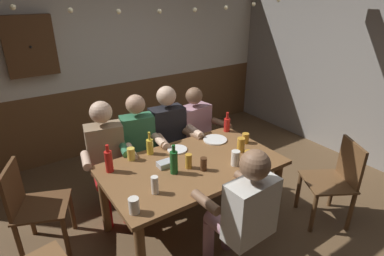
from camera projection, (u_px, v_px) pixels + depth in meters
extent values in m
plane|color=brown|center=(197.00, 229.00, 3.15)|extent=(6.40, 6.40, 0.00)
cube|color=silver|center=(102.00, 32.00, 4.17)|extent=(5.34, 0.12, 1.44)
cube|color=brown|center=(111.00, 115.00, 4.67)|extent=(5.34, 0.12, 0.98)
cube|color=gray|center=(369.00, 74.00, 4.05)|extent=(0.12, 4.42, 2.41)
cube|color=brown|center=(192.00, 165.00, 2.93)|extent=(1.66, 0.98, 0.04)
cylinder|color=brown|center=(276.00, 192.00, 3.15)|extent=(0.08, 0.08, 0.68)
cylinder|color=brown|center=(104.00, 202.00, 3.01)|extent=(0.08, 0.08, 0.68)
cylinder|color=brown|center=(224.00, 159.00, 3.77)|extent=(0.08, 0.08, 0.68)
cube|color=#997F60|center=(105.00, 147.00, 3.24)|extent=(0.41, 0.28, 0.51)
sphere|color=beige|center=(101.00, 112.00, 3.08)|extent=(0.22, 0.22, 0.22)
cylinder|color=#AD1919|center=(120.00, 172.00, 3.24)|extent=(0.21, 0.44, 0.13)
cylinder|color=#AD1919|center=(100.00, 176.00, 3.17)|extent=(0.21, 0.44, 0.13)
cylinder|color=#AD1919|center=(127.00, 205.00, 3.17)|extent=(0.10, 0.10, 0.42)
cylinder|color=#AD1919|center=(106.00, 210.00, 3.10)|extent=(0.10, 0.10, 0.42)
cylinder|color=beige|center=(131.00, 152.00, 3.10)|extent=(0.13, 0.29, 0.08)
cylinder|color=beige|center=(86.00, 160.00, 2.94)|extent=(0.13, 0.29, 0.08)
cube|color=#33724C|center=(138.00, 138.00, 3.43)|extent=(0.38, 0.26, 0.52)
sphere|color=tan|center=(135.00, 104.00, 3.27)|extent=(0.21, 0.21, 0.21)
cylinder|color=#997F60|center=(152.00, 162.00, 3.43)|extent=(0.21, 0.44, 0.13)
cylinder|color=#997F60|center=(135.00, 165.00, 3.36)|extent=(0.21, 0.44, 0.13)
cylinder|color=#997F60|center=(159.00, 193.00, 3.36)|extent=(0.10, 0.10, 0.42)
cylinder|color=#997F60|center=(141.00, 197.00, 3.29)|extent=(0.10, 0.10, 0.42)
cylinder|color=tan|center=(162.00, 142.00, 3.29)|extent=(0.13, 0.29, 0.08)
cylinder|color=#33724C|center=(124.00, 149.00, 3.14)|extent=(0.13, 0.29, 0.08)
cube|color=black|center=(167.00, 129.00, 3.62)|extent=(0.40, 0.25, 0.54)
sphere|color=beige|center=(166.00, 96.00, 3.45)|extent=(0.22, 0.22, 0.22)
cylinder|color=silver|center=(182.00, 151.00, 3.65)|extent=(0.16, 0.41, 0.13)
cylinder|color=silver|center=(165.00, 156.00, 3.55)|extent=(0.16, 0.41, 0.13)
cylinder|color=silver|center=(190.00, 179.00, 3.60)|extent=(0.10, 0.10, 0.42)
cylinder|color=silver|center=(174.00, 184.00, 3.51)|extent=(0.10, 0.10, 0.42)
cylinder|color=beige|center=(195.00, 131.00, 3.51)|extent=(0.10, 0.29, 0.08)
cylinder|color=beige|center=(159.00, 140.00, 3.31)|extent=(0.10, 0.29, 0.08)
cube|color=#B78493|center=(194.00, 125.00, 3.82)|extent=(0.43, 0.26, 0.48)
sphere|color=brown|center=(194.00, 96.00, 3.67)|extent=(0.20, 0.20, 0.20)
cylinder|color=black|center=(209.00, 142.00, 3.87)|extent=(0.18, 0.44, 0.13)
cylinder|color=black|center=(196.00, 148.00, 3.73)|extent=(0.18, 0.44, 0.13)
cylinder|color=black|center=(221.00, 168.00, 3.83)|extent=(0.10, 0.10, 0.42)
cylinder|color=black|center=(208.00, 174.00, 3.70)|extent=(0.10, 0.10, 0.42)
cylinder|color=brown|center=(222.00, 124.00, 3.78)|extent=(0.12, 0.29, 0.08)
cylinder|color=brown|center=(193.00, 135.00, 3.50)|extent=(0.12, 0.29, 0.08)
cube|color=silver|center=(251.00, 210.00, 2.33)|extent=(0.42, 0.24, 0.50)
sphere|color=brown|center=(255.00, 165.00, 2.17)|extent=(0.22, 0.22, 0.22)
cylinder|color=#B78493|center=(225.00, 229.00, 2.47)|extent=(0.15, 0.40, 0.13)
cylinder|color=#B78493|center=(245.00, 217.00, 2.59)|extent=(0.15, 0.40, 0.13)
cylinder|color=#B78493|center=(208.00, 240.00, 2.73)|extent=(0.10, 0.10, 0.42)
cylinder|color=#B78493|center=(227.00, 229.00, 2.85)|extent=(0.10, 0.10, 0.42)
cylinder|color=brown|center=(206.00, 202.00, 2.37)|extent=(0.09, 0.28, 0.08)
cylinder|color=brown|center=(249.00, 181.00, 2.63)|extent=(0.09, 0.28, 0.08)
cube|color=brown|center=(327.00, 182.00, 3.12)|extent=(0.60, 0.60, 0.02)
cube|color=brown|center=(351.00, 162.00, 3.05)|extent=(0.22, 0.36, 0.42)
cylinder|color=brown|center=(313.00, 213.00, 3.03)|extent=(0.04, 0.04, 0.44)
cylinder|color=brown|center=(298.00, 190.00, 3.38)|extent=(0.04, 0.04, 0.44)
cylinder|color=brown|center=(351.00, 212.00, 3.06)|extent=(0.04, 0.04, 0.44)
cylinder|color=brown|center=(332.00, 189.00, 3.40)|extent=(0.04, 0.04, 0.44)
cube|color=brown|center=(43.00, 206.00, 2.77)|extent=(0.57, 0.57, 0.02)
cube|color=brown|center=(12.00, 189.00, 2.64)|extent=(0.17, 0.38, 0.42)
cylinder|color=brown|center=(72.00, 211.00, 3.07)|extent=(0.04, 0.04, 0.44)
cylinder|color=brown|center=(66.00, 238.00, 2.73)|extent=(0.04, 0.04, 0.44)
cylinder|color=brown|center=(30.00, 216.00, 3.00)|extent=(0.04, 0.04, 0.44)
cylinder|color=brown|center=(19.00, 245.00, 2.66)|extent=(0.04, 0.04, 0.44)
cube|color=#B2B7BC|center=(165.00, 164.00, 2.87)|extent=(0.14, 0.10, 0.05)
cylinder|color=white|center=(215.00, 140.00, 3.37)|extent=(0.26, 0.26, 0.01)
cylinder|color=white|center=(177.00, 149.00, 3.17)|extent=(0.20, 0.20, 0.01)
cylinder|color=red|center=(227.00, 125.00, 3.56)|extent=(0.07, 0.07, 0.15)
cylinder|color=red|center=(227.00, 116.00, 3.52)|extent=(0.03, 0.03, 0.08)
cylinder|color=gold|center=(150.00, 147.00, 3.07)|extent=(0.07, 0.07, 0.15)
cylinder|color=gold|center=(149.00, 136.00, 3.02)|extent=(0.02, 0.02, 0.08)
cylinder|color=#195923|center=(174.00, 163.00, 2.74)|extent=(0.07, 0.07, 0.21)
cylinder|color=#195923|center=(173.00, 149.00, 2.68)|extent=(0.03, 0.03, 0.07)
cylinder|color=red|center=(109.00, 162.00, 2.76)|extent=(0.07, 0.07, 0.20)
cylinder|color=red|center=(107.00, 148.00, 2.71)|extent=(0.03, 0.03, 0.07)
cylinder|color=white|center=(235.00, 158.00, 2.87)|extent=(0.08, 0.08, 0.15)
cylinder|color=gold|center=(245.00, 138.00, 3.30)|extent=(0.07, 0.07, 0.11)
cylinder|color=gold|center=(241.00, 145.00, 3.12)|extent=(0.08, 0.08, 0.15)
cylinder|color=white|center=(134.00, 206.00, 2.26)|extent=(0.08, 0.08, 0.13)
cylinder|color=gold|center=(248.00, 158.00, 2.87)|extent=(0.08, 0.08, 0.15)
cylinder|color=white|center=(155.00, 185.00, 2.47)|extent=(0.06, 0.06, 0.15)
cylinder|color=gold|center=(189.00, 161.00, 2.83)|extent=(0.06, 0.06, 0.14)
cylinder|color=#E5C64C|center=(131.00, 154.00, 2.97)|extent=(0.08, 0.08, 0.12)
cylinder|color=#4C2D19|center=(204.00, 164.00, 2.80)|extent=(0.06, 0.06, 0.13)
cube|color=brown|center=(30.00, 46.00, 3.64)|extent=(0.56, 0.12, 0.70)
sphere|color=black|center=(31.00, 47.00, 3.58)|extent=(0.03, 0.03, 0.03)
sphere|color=#F9EAB2|center=(13.00, 7.00, 1.90)|extent=(0.04, 0.04, 0.04)
sphere|color=#F9EAB2|center=(70.00, 10.00, 2.09)|extent=(0.04, 0.04, 0.04)
sphere|color=#F9EAB2|center=(119.00, 12.00, 2.27)|extent=(0.04, 0.04, 0.04)
sphere|color=#F9EAB2|center=(160.00, 11.00, 2.45)|extent=(0.04, 0.04, 0.04)
sphere|color=#F9EAB2|center=(195.00, 10.00, 2.62)|extent=(0.04, 0.04, 0.04)
sphere|color=#F9EAB2|center=(226.00, 7.00, 2.79)|extent=(0.04, 0.04, 0.04)
sphere|color=#F9EAB2|center=(254.00, 4.00, 2.95)|extent=(0.04, 0.04, 0.04)
sphere|color=#F9EAB2|center=(278.00, 0.00, 3.12)|extent=(0.04, 0.04, 0.04)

